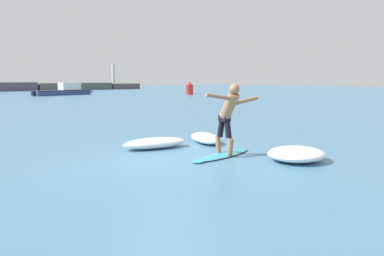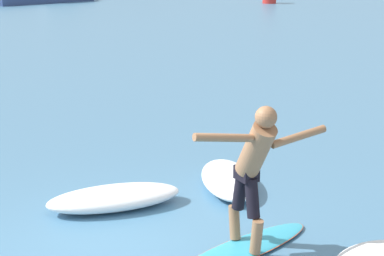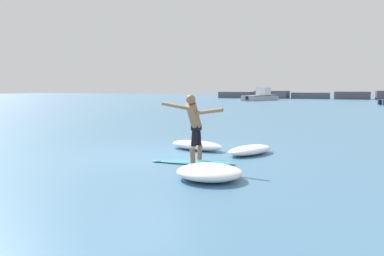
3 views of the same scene
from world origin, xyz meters
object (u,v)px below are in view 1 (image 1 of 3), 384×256
object	(u,v)px
surfer	(229,112)
fishing_boat_near_jetty	(65,91)
channel_marker_buoy	(189,89)
surfboard	(223,155)

from	to	relation	value
surfer	fishing_boat_near_jetty	world-z (taller)	fishing_boat_near_jetty
surfer	channel_marker_buoy	distance (m)	40.10
fishing_boat_near_jetty	channel_marker_buoy	distance (m)	15.87
channel_marker_buoy	surfer	bearing A→B (deg)	-128.83
surfboard	fishing_boat_near_jetty	bearing A→B (deg)	73.21
surfboard	channel_marker_buoy	size ratio (longest dim) A/B	1.35
surfer	channel_marker_buoy	size ratio (longest dim) A/B	1.04
fishing_boat_near_jetty	channel_marker_buoy	size ratio (longest dim) A/B	5.26
surfer	fishing_boat_near_jetty	bearing A→B (deg)	73.31
surfboard	channel_marker_buoy	world-z (taller)	channel_marker_buoy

